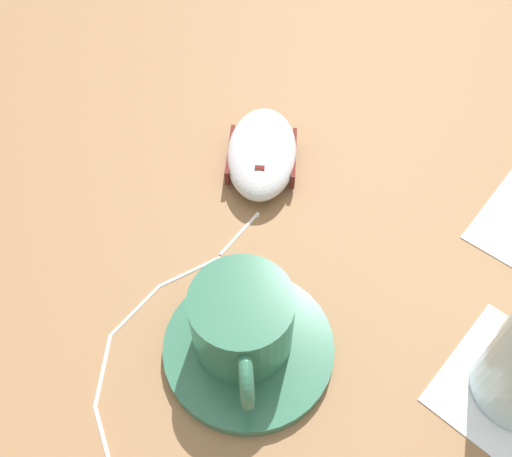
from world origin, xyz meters
TOP-DOWN VIEW (x-y plane):
  - ground_plane at (0.00, 0.00)m, footprint 3.00×3.00m
  - saucer at (0.11, -0.10)m, footprint 0.14×0.14m
  - coffee_cup at (0.11, -0.11)m, footprint 0.11×0.08m
  - computer_mouse at (-0.09, -0.14)m, footprint 0.13×0.09m
  - mouse_cable at (0.13, -0.17)m, footprint 0.29×0.10m

SIDE VIEW (x-z plane):
  - ground_plane at x=0.00m, z-range 0.00..0.00m
  - mouse_cable at x=0.13m, z-range 0.00..0.00m
  - saucer at x=0.11m, z-range 0.00..0.01m
  - computer_mouse at x=-0.09m, z-range 0.00..0.04m
  - coffee_cup at x=0.11m, z-range 0.01..0.08m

